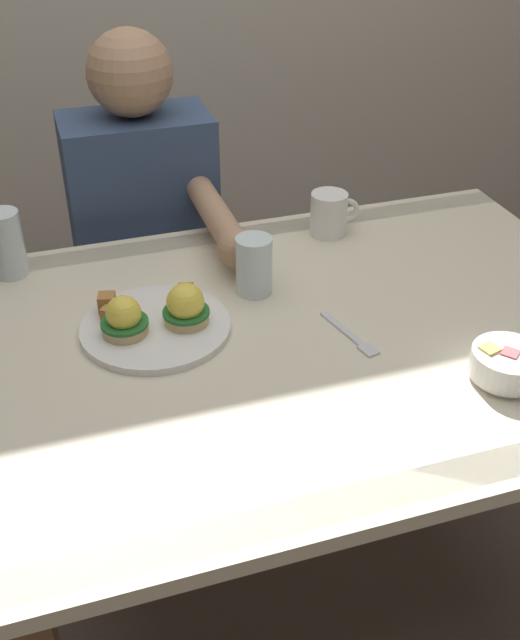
{
  "coord_description": "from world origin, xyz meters",
  "views": [
    {
      "loc": [
        -0.45,
        -1.03,
        1.51
      ],
      "look_at": [
        -0.11,
        0.0,
        0.78
      ],
      "focal_mm": 42.29,
      "sensor_mm": 36.0,
      "label": 1
    }
  ],
  "objects_px": {
    "fork": "(351,336)",
    "diner_person": "(149,240)",
    "water_glass_far": "(254,269)",
    "dining_table": "(317,374)",
    "fruit_bowl": "(507,365)",
    "eggs_benedict_plate": "(156,319)",
    "water_glass_near": "(7,246)",
    "coffee_mug": "(330,212)"
  },
  "relations": [
    {
      "from": "eggs_benedict_plate",
      "to": "water_glass_near",
      "type": "distance_m",
      "value": 0.38
    },
    {
      "from": "water_glass_near",
      "to": "eggs_benedict_plate",
      "type": "bearing_deg",
      "value": -50.88
    },
    {
      "from": "dining_table",
      "to": "coffee_mug",
      "type": "bearing_deg",
      "value": 65.29
    },
    {
      "from": "fruit_bowl",
      "to": "diner_person",
      "type": "distance_m",
      "value": 0.95
    },
    {
      "from": "water_glass_near",
      "to": "water_glass_far",
      "type": "relative_size",
      "value": 1.18
    },
    {
      "from": "eggs_benedict_plate",
      "to": "water_glass_near",
      "type": "bearing_deg",
      "value": 129.12
    },
    {
      "from": "eggs_benedict_plate",
      "to": "fruit_bowl",
      "type": "xyz_separation_m",
      "value": [
        0.51,
        -0.31,
        0.01
      ]
    },
    {
      "from": "eggs_benedict_plate",
      "to": "water_glass_near",
      "type": "xyz_separation_m",
      "value": [
        -0.24,
        0.29,
        0.04
      ]
    },
    {
      "from": "diner_person",
      "to": "fruit_bowl",
      "type": "bearing_deg",
      "value": -62.39
    },
    {
      "from": "eggs_benedict_plate",
      "to": "coffee_mug",
      "type": "height_order",
      "value": "coffee_mug"
    },
    {
      "from": "coffee_mug",
      "to": "water_glass_far",
      "type": "relative_size",
      "value": 0.97
    },
    {
      "from": "fruit_bowl",
      "to": "water_glass_near",
      "type": "xyz_separation_m",
      "value": [
        -0.75,
        0.6,
        0.03
      ]
    },
    {
      "from": "fruit_bowl",
      "to": "water_glass_near",
      "type": "relative_size",
      "value": 0.89
    },
    {
      "from": "dining_table",
      "to": "fruit_bowl",
      "type": "xyz_separation_m",
      "value": [
        0.23,
        -0.23,
        0.14
      ]
    },
    {
      "from": "dining_table",
      "to": "water_glass_far",
      "type": "bearing_deg",
      "value": 115.42
    },
    {
      "from": "dining_table",
      "to": "water_glass_far",
      "type": "distance_m",
      "value": 0.23
    },
    {
      "from": "diner_person",
      "to": "eggs_benedict_plate",
      "type": "bearing_deg",
      "value": -98.54
    },
    {
      "from": "eggs_benedict_plate",
      "to": "fork",
      "type": "bearing_deg",
      "value": -21.23
    },
    {
      "from": "fruit_bowl",
      "to": "water_glass_far",
      "type": "distance_m",
      "value": 0.5
    },
    {
      "from": "fruit_bowl",
      "to": "diner_person",
      "type": "xyz_separation_m",
      "value": [
        -0.44,
        0.83,
        -0.12
      ]
    },
    {
      "from": "fork",
      "to": "coffee_mug",
      "type": "bearing_deg",
      "value": 73.47
    },
    {
      "from": "fork",
      "to": "diner_person",
      "type": "bearing_deg",
      "value": 110.84
    },
    {
      "from": "fork",
      "to": "diner_person",
      "type": "xyz_separation_m",
      "value": [
        -0.25,
        0.65,
        -0.09
      ]
    },
    {
      "from": "diner_person",
      "to": "water_glass_near",
      "type": "bearing_deg",
      "value": -144.01
    },
    {
      "from": "dining_table",
      "to": "water_glass_near",
      "type": "relative_size",
      "value": 8.85
    },
    {
      "from": "fork",
      "to": "water_glass_near",
      "type": "distance_m",
      "value": 0.7
    },
    {
      "from": "fork",
      "to": "diner_person",
      "type": "distance_m",
      "value": 0.7
    },
    {
      "from": "dining_table",
      "to": "fork",
      "type": "relative_size",
      "value": 7.74
    },
    {
      "from": "eggs_benedict_plate",
      "to": "fruit_bowl",
      "type": "relative_size",
      "value": 2.25
    },
    {
      "from": "fruit_bowl",
      "to": "water_glass_far",
      "type": "height_order",
      "value": "water_glass_far"
    },
    {
      "from": "fork",
      "to": "water_glass_far",
      "type": "xyz_separation_m",
      "value": [
        -0.12,
        0.2,
        0.05
      ]
    },
    {
      "from": "dining_table",
      "to": "fruit_bowl",
      "type": "distance_m",
      "value": 0.36
    },
    {
      "from": "dining_table",
      "to": "diner_person",
      "type": "xyz_separation_m",
      "value": [
        -0.2,
        0.6,
        0.02
      ]
    },
    {
      "from": "eggs_benedict_plate",
      "to": "coffee_mug",
      "type": "relative_size",
      "value": 2.42
    },
    {
      "from": "dining_table",
      "to": "eggs_benedict_plate",
      "type": "bearing_deg",
      "value": 164.09
    },
    {
      "from": "dining_table",
      "to": "coffee_mug",
      "type": "height_order",
      "value": "coffee_mug"
    },
    {
      "from": "water_glass_far",
      "to": "dining_table",
      "type": "bearing_deg",
      "value": -64.58
    },
    {
      "from": "water_glass_near",
      "to": "diner_person",
      "type": "relative_size",
      "value": 0.12
    },
    {
      "from": "water_glass_far",
      "to": "fork",
      "type": "bearing_deg",
      "value": -60.05
    },
    {
      "from": "coffee_mug",
      "to": "water_glass_near",
      "type": "height_order",
      "value": "water_glass_near"
    },
    {
      "from": "fork",
      "to": "water_glass_near",
      "type": "bearing_deg",
      "value": 143.36
    },
    {
      "from": "coffee_mug",
      "to": "diner_person",
      "type": "xyz_separation_m",
      "value": [
        -0.36,
        0.26,
        -0.14
      ]
    }
  ]
}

